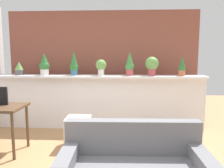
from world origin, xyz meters
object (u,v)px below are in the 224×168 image
at_px(potted_plant_2, 74,64).
at_px(side_cube_shelf, 78,132).
at_px(potted_plant_5, 152,65).
at_px(potted_plant_3, 101,66).
at_px(potted_plant_0, 19,68).
at_px(potted_plant_6, 182,67).
at_px(potted_plant_1, 44,65).
at_px(potted_plant_4, 130,64).

xyz_separation_m(potted_plant_2, side_cube_shelf, (0.26, -0.94, -1.10)).
bearing_deg(potted_plant_5, potted_plant_3, -178.56).
bearing_deg(potted_plant_0, potted_plant_6, -0.18).
bearing_deg(potted_plant_6, potted_plant_1, 179.79).
distance_m(potted_plant_1, potted_plant_3, 1.17).
distance_m(potted_plant_0, potted_plant_3, 1.70).
relative_size(potted_plant_1, side_cube_shelf, 0.90).
bearing_deg(potted_plant_1, potted_plant_5, 0.61).
xyz_separation_m(potted_plant_0, potted_plant_3, (1.70, -0.00, 0.05)).
distance_m(potted_plant_0, side_cube_shelf, 1.97).
xyz_separation_m(potted_plant_0, potted_plant_4, (2.27, -0.00, 0.09)).
relative_size(potted_plant_3, potted_plant_5, 0.85).
bearing_deg(potted_plant_0, potted_plant_3, -0.09).
relative_size(potted_plant_3, side_cube_shelf, 0.64).
bearing_deg(potted_plant_3, potted_plant_1, 179.89).
xyz_separation_m(potted_plant_2, potted_plant_4, (1.13, -0.01, -0.00)).
relative_size(potted_plant_3, potted_plant_4, 0.67).
bearing_deg(side_cube_shelf, potted_plant_2, 105.55).
bearing_deg(potted_plant_5, potted_plant_2, -179.39).
bearing_deg(potted_plant_0, potted_plant_4, -0.05).
height_order(potted_plant_1, potted_plant_4, potted_plant_4).
height_order(potted_plant_3, side_cube_shelf, potted_plant_3).
bearing_deg(potted_plant_6, side_cube_shelf, -153.93).
bearing_deg(potted_plant_6, potted_plant_3, 179.72).
distance_m(potted_plant_3, side_cube_shelf, 1.44).
xyz_separation_m(potted_plant_1, potted_plant_6, (2.77, -0.01, -0.04)).
relative_size(potted_plant_1, potted_plant_4, 0.94).
distance_m(potted_plant_2, side_cube_shelf, 1.47).
distance_m(potted_plant_4, potted_plant_5, 0.44).
bearing_deg(side_cube_shelf, potted_plant_5, 36.28).
height_order(potted_plant_2, potted_plant_6, potted_plant_2).
height_order(potted_plant_0, potted_plant_3, potted_plant_3).
xyz_separation_m(potted_plant_0, potted_plant_1, (0.54, -0.00, 0.08)).
bearing_deg(potted_plant_4, potted_plant_6, -0.48).
height_order(potted_plant_2, potted_plant_4, potted_plant_2).
bearing_deg(potted_plant_2, potted_plant_5, 0.61).
distance_m(potted_plant_0, potted_plant_6, 3.30).
bearing_deg(potted_plant_2, potted_plant_1, -179.37).
distance_m(potted_plant_4, side_cube_shelf, 1.68).
distance_m(potted_plant_2, potted_plant_4, 1.13).
relative_size(potted_plant_1, potted_plant_6, 1.17).
bearing_deg(potted_plant_4, potted_plant_1, 179.95).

